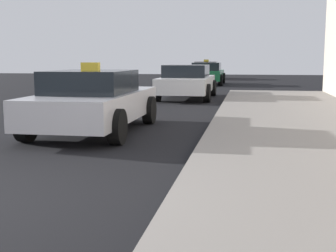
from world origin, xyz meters
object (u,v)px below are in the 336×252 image
(car_silver, at_px, (94,101))
(car_green, at_px, (207,73))
(car_red, at_px, (206,70))
(car_white, at_px, (187,81))

(car_silver, bearing_deg, car_green, 87.71)
(car_silver, bearing_deg, car_red, 90.07)
(car_white, height_order, car_green, same)
(car_white, xyz_separation_m, car_red, (-0.85, 17.46, -0.00))
(car_white, distance_m, car_red, 17.48)
(car_green, xyz_separation_m, car_red, (-0.74, 7.82, 0.00))
(car_silver, xyz_separation_m, car_white, (0.82, 8.28, 0.00))
(car_silver, relative_size, car_white, 0.95)
(car_silver, xyz_separation_m, car_green, (0.72, 17.92, -0.00))
(car_silver, distance_m, car_red, 25.73)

